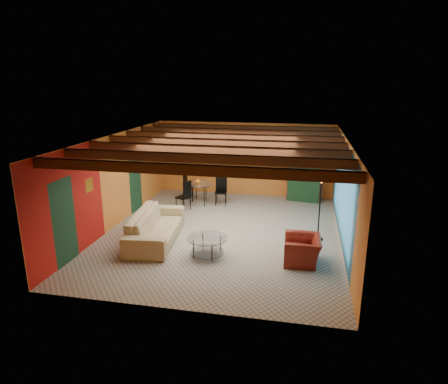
% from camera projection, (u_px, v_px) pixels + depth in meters
% --- Properties ---
extents(room, '(6.52, 8.01, 2.71)m').
position_uv_depth(room, '(223.00, 150.00, 10.72)').
color(room, gray).
rests_on(room, ground).
extents(sofa, '(1.40, 2.86, 0.80)m').
position_uv_depth(sofa, '(156.00, 226.00, 10.65)').
color(sofa, tan).
rests_on(sofa, ground).
extents(armchair, '(0.88, 1.00, 0.63)m').
position_uv_depth(armchair, '(302.00, 250.00, 9.38)').
color(armchair, maroon).
rests_on(armchair, ground).
extents(coffee_table, '(1.18, 1.18, 0.50)m').
position_uv_depth(coffee_table, '(207.00, 247.00, 9.71)').
color(coffee_table, silver).
rests_on(coffee_table, ground).
extents(dining_table, '(2.20, 2.20, 1.03)m').
position_uv_depth(dining_table, '(198.00, 190.00, 13.69)').
color(dining_table, silver).
rests_on(dining_table, ground).
extents(armoire, '(1.15, 0.68, 1.90)m').
position_uv_depth(armoire, '(304.00, 174.00, 14.07)').
color(armoire, maroon).
rests_on(armoire, ground).
extents(floor_lamp, '(0.45, 0.45, 1.81)m').
position_uv_depth(floor_lamp, '(320.00, 208.00, 10.55)').
color(floor_lamp, black).
rests_on(floor_lamp, ground).
extents(ceiling_fan, '(1.50, 1.50, 0.44)m').
position_uv_depth(ceiling_fan, '(223.00, 151.00, 10.62)').
color(ceiling_fan, '#472614').
rests_on(ceiling_fan, ceiling).
extents(painting, '(1.05, 0.03, 0.65)m').
position_uv_depth(painting, '(221.00, 151.00, 14.72)').
color(painting, black).
rests_on(painting, wall_back).
extents(potted_plant, '(0.55, 0.52, 0.48)m').
position_uv_depth(potted_plant, '(306.00, 141.00, 13.74)').
color(potted_plant, '#26661E').
rests_on(potted_plant, armoire).
extents(vase, '(0.19, 0.19, 0.20)m').
position_uv_depth(vase, '(198.00, 173.00, 13.52)').
color(vase, orange).
rests_on(vase, dining_table).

